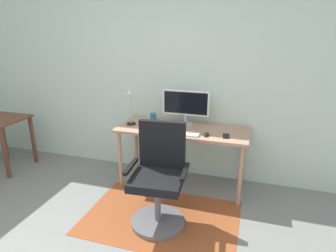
{
  "coord_description": "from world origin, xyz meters",
  "views": [
    {
      "loc": [
        1.28,
        -1.26,
        1.82
      ],
      "look_at": [
        0.4,
        1.58,
        0.83
      ],
      "focal_mm": 30.76,
      "sensor_mm": 36.0,
      "label": 1
    }
  ],
  "objects_px": {
    "desk": "(182,134)",
    "keyboard": "(180,133)",
    "desk_lamp": "(130,102)",
    "office_chair": "(159,183)",
    "computer_mouse": "(206,134)",
    "coffee_cup": "(153,117)",
    "cell_phone": "(226,136)",
    "side_table": "(1,128)",
    "monitor": "(186,104)"
  },
  "relations": [
    {
      "from": "desk",
      "to": "keyboard",
      "type": "distance_m",
      "value": 0.21
    },
    {
      "from": "desk_lamp",
      "to": "office_chair",
      "type": "bearing_deg",
      "value": -50.53
    },
    {
      "from": "computer_mouse",
      "to": "desk_lamp",
      "type": "bearing_deg",
      "value": 172.27
    },
    {
      "from": "coffee_cup",
      "to": "cell_phone",
      "type": "xyz_separation_m",
      "value": [
        0.94,
        -0.28,
        -0.05
      ]
    },
    {
      "from": "office_chair",
      "to": "side_table",
      "type": "relative_size",
      "value": 1.41
    },
    {
      "from": "cell_phone",
      "to": "office_chair",
      "type": "relative_size",
      "value": 0.14
    },
    {
      "from": "coffee_cup",
      "to": "office_chair",
      "type": "height_order",
      "value": "office_chair"
    },
    {
      "from": "keyboard",
      "to": "coffee_cup",
      "type": "distance_m",
      "value": 0.57
    },
    {
      "from": "desk",
      "to": "side_table",
      "type": "distance_m",
      "value": 2.46
    },
    {
      "from": "computer_mouse",
      "to": "office_chair",
      "type": "xyz_separation_m",
      "value": [
        -0.34,
        -0.61,
        -0.33
      ]
    },
    {
      "from": "cell_phone",
      "to": "side_table",
      "type": "bearing_deg",
      "value": 175.95
    },
    {
      "from": "keyboard",
      "to": "computer_mouse",
      "type": "bearing_deg",
      "value": 6.05
    },
    {
      "from": "desk",
      "to": "computer_mouse",
      "type": "bearing_deg",
      "value": -27.59
    },
    {
      "from": "office_chair",
      "to": "side_table",
      "type": "bearing_deg",
      "value": 163.12
    },
    {
      "from": "office_chair",
      "to": "coffee_cup",
      "type": "bearing_deg",
      "value": 107.81
    },
    {
      "from": "coffee_cup",
      "to": "keyboard",
      "type": "bearing_deg",
      "value": -38.43
    },
    {
      "from": "computer_mouse",
      "to": "office_chair",
      "type": "relative_size",
      "value": 0.1
    },
    {
      "from": "keyboard",
      "to": "side_table",
      "type": "bearing_deg",
      "value": -178.39
    },
    {
      "from": "cell_phone",
      "to": "desk_lamp",
      "type": "bearing_deg",
      "value": 168.95
    },
    {
      "from": "computer_mouse",
      "to": "side_table",
      "type": "height_order",
      "value": "computer_mouse"
    },
    {
      "from": "computer_mouse",
      "to": "side_table",
      "type": "bearing_deg",
      "value": -177.93
    },
    {
      "from": "computer_mouse",
      "to": "cell_phone",
      "type": "distance_m",
      "value": 0.21
    },
    {
      "from": "monitor",
      "to": "coffee_cup",
      "type": "xyz_separation_m",
      "value": [
        -0.42,
        0.0,
        -0.2
      ]
    },
    {
      "from": "monitor",
      "to": "office_chair",
      "type": "height_order",
      "value": "monitor"
    },
    {
      "from": "desk",
      "to": "desk_lamp",
      "type": "height_order",
      "value": "desk_lamp"
    },
    {
      "from": "keyboard",
      "to": "office_chair",
      "type": "bearing_deg",
      "value": -95.36
    },
    {
      "from": "office_chair",
      "to": "desk",
      "type": "bearing_deg",
      "value": 82.61
    },
    {
      "from": "keyboard",
      "to": "desk_lamp",
      "type": "xyz_separation_m",
      "value": [
        -0.66,
        0.16,
        0.27
      ]
    },
    {
      "from": "desk",
      "to": "monitor",
      "type": "distance_m",
      "value": 0.37
    },
    {
      "from": "desk",
      "to": "computer_mouse",
      "type": "xyz_separation_m",
      "value": [
        0.31,
        -0.16,
        0.09
      ]
    },
    {
      "from": "computer_mouse",
      "to": "cell_phone",
      "type": "xyz_separation_m",
      "value": [
        0.21,
        0.04,
        -0.01
      ]
    },
    {
      "from": "side_table",
      "to": "monitor",
      "type": "bearing_deg",
      "value": 9.82
    },
    {
      "from": "side_table",
      "to": "keyboard",
      "type": "bearing_deg",
      "value": 1.61
    },
    {
      "from": "coffee_cup",
      "to": "cell_phone",
      "type": "bearing_deg",
      "value": -16.62
    },
    {
      "from": "keyboard",
      "to": "coffee_cup",
      "type": "bearing_deg",
      "value": 141.57
    },
    {
      "from": "keyboard",
      "to": "office_chair",
      "type": "xyz_separation_m",
      "value": [
        -0.05,
        -0.58,
        -0.32
      ]
    },
    {
      "from": "desk_lamp",
      "to": "side_table",
      "type": "relative_size",
      "value": 0.63
    },
    {
      "from": "coffee_cup",
      "to": "desk_lamp",
      "type": "relative_size",
      "value": 0.24
    },
    {
      "from": "desk",
      "to": "cell_phone",
      "type": "distance_m",
      "value": 0.54
    },
    {
      "from": "coffee_cup",
      "to": "side_table",
      "type": "bearing_deg",
      "value": -168.19
    },
    {
      "from": "monitor",
      "to": "cell_phone",
      "type": "relative_size",
      "value": 4.04
    },
    {
      "from": "cell_phone",
      "to": "coffee_cup",
      "type": "bearing_deg",
      "value": 156.59
    },
    {
      "from": "desk_lamp",
      "to": "office_chair",
      "type": "relative_size",
      "value": 0.44
    },
    {
      "from": "coffee_cup",
      "to": "side_table",
      "type": "height_order",
      "value": "coffee_cup"
    },
    {
      "from": "keyboard",
      "to": "cell_phone",
      "type": "bearing_deg",
      "value": 8.32
    },
    {
      "from": "monitor",
      "to": "office_chair",
      "type": "distance_m",
      "value": 1.09
    },
    {
      "from": "office_chair",
      "to": "computer_mouse",
      "type": "bearing_deg",
      "value": 55.7
    },
    {
      "from": "desk",
      "to": "desk_lamp",
      "type": "bearing_deg",
      "value": -177.04
    },
    {
      "from": "keyboard",
      "to": "office_chair",
      "type": "relative_size",
      "value": 0.43
    },
    {
      "from": "keyboard",
      "to": "computer_mouse",
      "type": "relative_size",
      "value": 4.13
    }
  ]
}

